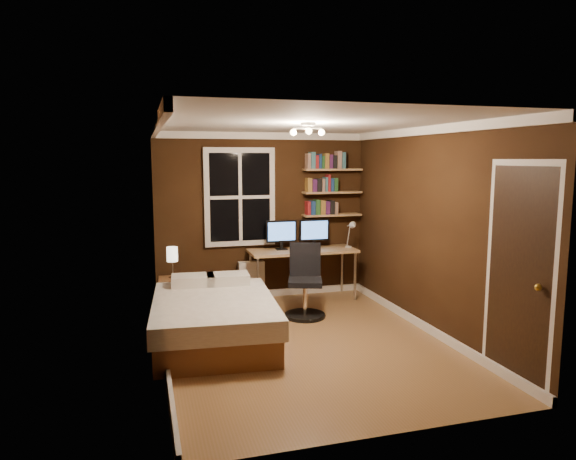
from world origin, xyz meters
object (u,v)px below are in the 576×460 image
object	(u,v)px
bed	(214,319)
radiator	(251,280)
desk	(303,253)
bedside_lamp	(172,263)
desk_lamp	(351,234)
office_chair	(305,289)
nightstand	(173,295)
monitor_right	(314,234)
monitor_left	(281,235)

from	to	relation	value
bed	radiator	size ratio (longest dim) A/B	3.44
bed	desk	bearing A→B (deg)	48.12
bedside_lamp	bed	bearing A→B (deg)	-73.83
bed	bedside_lamp	world-z (taller)	bedside_lamp
bed	desk_lamp	world-z (taller)	desk_lamp
office_chair	nightstand	bearing A→B (deg)	176.20
office_chair	monitor_right	bearing A→B (deg)	82.10
monitor_right	bed	bearing A→B (deg)	-138.47
nightstand	monitor_left	bearing A→B (deg)	10.35
desk	monitor_right	size ratio (longest dim) A/B	3.44
bedside_lamp	monitor_left	bearing A→B (deg)	8.13
radiator	monitor_right	distance (m)	1.19
monitor_left	monitor_right	xyz separation A→B (m)	(0.52, 0.00, 0.00)
nightstand	office_chair	world-z (taller)	office_chair
bedside_lamp	monitor_left	xyz separation A→B (m)	(1.61, 0.23, 0.28)
monitor_left	desk_lamp	distance (m)	1.05
radiator	desk	size ratio (longest dim) A/B	0.36
monitor_left	desk_lamp	bearing A→B (deg)	-9.74
desk	nightstand	bearing A→B (deg)	-175.53
bedside_lamp	monitor_left	distance (m)	1.65
radiator	bedside_lamp	bearing A→B (deg)	-162.80
nightstand	desk_lamp	distance (m)	2.75
nightstand	desk_lamp	world-z (taller)	desk_lamp
nightstand	desk_lamp	xyz separation A→B (m)	(2.65, 0.05, 0.74)
monitor_right	monitor_left	bearing A→B (deg)	180.00
desk	office_chair	bearing A→B (deg)	-105.29
radiator	monitor_left	distance (m)	0.83
desk_lamp	nightstand	bearing A→B (deg)	-178.86
nightstand	monitor_left	xyz separation A→B (m)	(1.61, 0.23, 0.74)
bed	desk_lamp	bearing A→B (deg)	35.60
monitor_right	office_chair	size ratio (longest dim) A/B	0.48
desk	radiator	bearing A→B (deg)	163.95
office_chair	desk_lamp	bearing A→B (deg)	54.99
desk	monitor_left	size ratio (longest dim) A/B	3.44
nightstand	radiator	world-z (taller)	radiator
bedside_lamp	desk	bearing A→B (deg)	4.47
nightstand	desk_lamp	bearing A→B (deg)	3.35
bed	desk	distance (m)	2.17
bedside_lamp	monitor_right	xyz separation A→B (m)	(2.13, 0.23, 0.28)
radiator	office_chair	size ratio (longest dim) A/B	0.59
radiator	desk_lamp	size ratio (longest dim) A/B	1.32
nightstand	office_chair	xyz separation A→B (m)	(1.70, -0.67, 0.13)
nightstand	monitor_right	distance (m)	2.27
monitor_right	desk_lamp	bearing A→B (deg)	-18.89
nightstand	monitor_left	size ratio (longest dim) A/B	1.04
bed	desk_lamp	distance (m)	2.74
bedside_lamp	radiator	distance (m)	1.30
bedside_lamp	monitor_left	world-z (taller)	monitor_left
nightstand	desk	world-z (taller)	desk
bedside_lamp	desk_lamp	xyz separation A→B (m)	(2.65, 0.05, 0.28)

